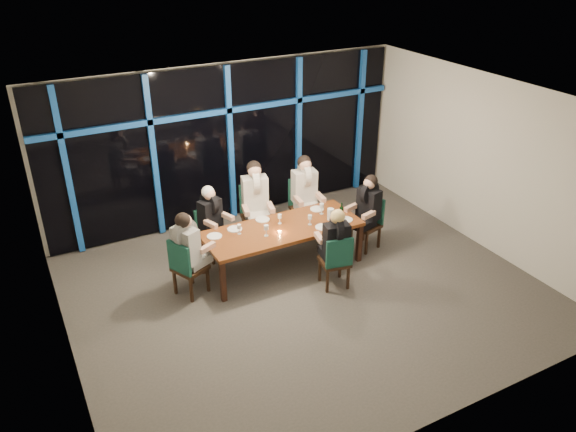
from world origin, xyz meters
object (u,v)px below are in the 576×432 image
at_px(chair_end_left, 186,265).
at_px(water_pitcher, 330,214).
at_px(chair_far_mid, 255,211).
at_px(diner_end_right, 368,202).
at_px(chair_near_mid, 336,259).
at_px(diner_far_right, 305,184).
at_px(dining_table, 282,231).
at_px(diner_end_left, 188,241).
at_px(wine_bottle, 341,213).
at_px(diner_far_mid, 255,192).
at_px(chair_far_left, 210,230).
at_px(chair_far_right, 303,203).
at_px(diner_far_left, 211,212).
at_px(chair_end_right, 369,220).
at_px(diner_near_mid, 336,236).

distance_m(chair_end_left, water_pitcher, 2.54).
height_order(chair_far_mid, diner_end_right, diner_end_right).
relative_size(chair_near_mid, diner_far_right, 0.93).
distance_m(dining_table, diner_end_right, 1.62).
bearing_deg(diner_end_right, chair_far_mid, -140.70).
bearing_deg(diner_far_right, diner_end_left, -153.27).
bearing_deg(chair_near_mid, wine_bottle, -115.52).
bearing_deg(diner_far_right, diner_far_mid, -177.09).
relative_size(chair_far_left, chair_far_right, 0.88).
xyz_separation_m(chair_end_left, diner_far_left, (0.77, 0.87, 0.33)).
relative_size(chair_far_right, diner_far_left, 1.17).
xyz_separation_m(chair_far_right, chair_end_left, (-2.60, -0.99, -0.04)).
bearing_deg(diner_far_right, chair_far_left, -173.66).
distance_m(diner_far_left, diner_far_right, 1.82).
bearing_deg(diner_end_left, chair_end_left, 90.00).
bearing_deg(chair_end_right, water_pitcher, -103.26).
relative_size(chair_far_left, diner_end_left, 0.96).
bearing_deg(chair_end_right, diner_near_mid, -72.73).
bearing_deg(diner_near_mid, dining_table, -50.55).
distance_m(diner_near_mid, wine_bottle, 0.87).
height_order(chair_end_right, diner_near_mid, diner_near_mid).
height_order(chair_far_left, diner_far_mid, diner_far_mid).
bearing_deg(chair_end_left, chair_end_right, -115.83).
bearing_deg(diner_far_right, chair_far_mid, 177.47).
xyz_separation_m(diner_far_left, diner_end_left, (-0.70, -0.84, 0.05)).
height_order(diner_far_mid, diner_end_left, diner_far_mid).
height_order(chair_end_right, diner_far_left, diner_far_left).
distance_m(chair_far_mid, diner_end_right, 2.00).
height_order(chair_end_right, wine_bottle, wine_bottle).
xyz_separation_m(diner_far_left, diner_far_right, (1.81, 0.03, 0.12)).
relative_size(chair_end_right, diner_near_mid, 1.04).
xyz_separation_m(chair_end_right, diner_far_mid, (-1.71, 1.03, 0.49)).
distance_m(chair_far_left, water_pitcher, 2.08).
relative_size(dining_table, chair_far_mid, 2.44).
xyz_separation_m(dining_table, chair_end_left, (-1.67, -0.04, -0.14)).
bearing_deg(chair_far_mid, chair_far_right, 8.41).
height_order(chair_far_right, wine_bottle, wine_bottle).
bearing_deg(wine_bottle, diner_far_mid, 132.96).
xyz_separation_m(chair_far_right, wine_bottle, (0.09, -1.14, 0.29)).
distance_m(dining_table, diner_far_left, 1.24).
bearing_deg(water_pitcher, chair_near_mid, -115.92).
xyz_separation_m(dining_table, chair_far_mid, (-0.02, 1.03, -0.09)).
distance_m(chair_end_left, diner_far_left, 1.21).
bearing_deg(diner_end_right, diner_near_mid, -71.72).
distance_m(chair_far_left, wine_bottle, 2.26).
xyz_separation_m(chair_far_left, wine_bottle, (1.94, -1.09, 0.36)).
height_order(diner_end_left, water_pitcher, diner_end_left).
bearing_deg(diner_far_left, chair_far_right, -16.33).
relative_size(chair_far_mid, chair_end_right, 1.13).
xyz_separation_m(chair_end_left, diner_end_left, (0.07, 0.03, 0.38)).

